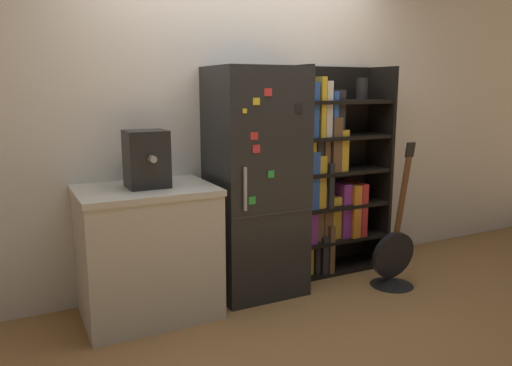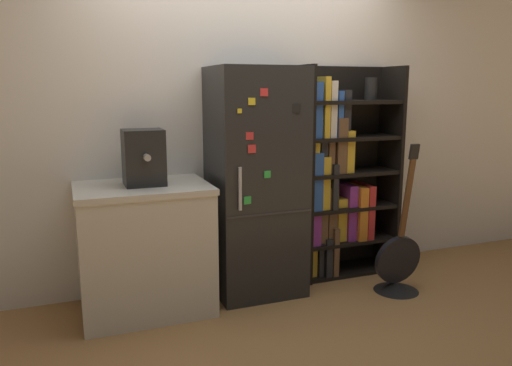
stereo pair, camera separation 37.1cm
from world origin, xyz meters
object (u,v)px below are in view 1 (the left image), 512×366
(refrigerator, at_px, (256,183))
(guitar, at_px, (393,265))
(espresso_machine, at_px, (146,159))
(bookshelf, at_px, (328,178))

(refrigerator, relative_size, guitar, 1.47)
(espresso_machine, distance_m, guitar, 2.09)
(espresso_machine, bearing_deg, refrigerator, 2.67)
(bookshelf, bearing_deg, refrigerator, -170.56)
(refrigerator, height_order, guitar, refrigerator)
(bookshelf, xyz_separation_m, espresso_machine, (-1.57, -0.16, 0.28))
(espresso_machine, bearing_deg, guitar, -11.64)
(guitar, bearing_deg, refrigerator, 157.56)
(bookshelf, bearing_deg, guitar, -64.24)
(refrigerator, distance_m, bookshelf, 0.76)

